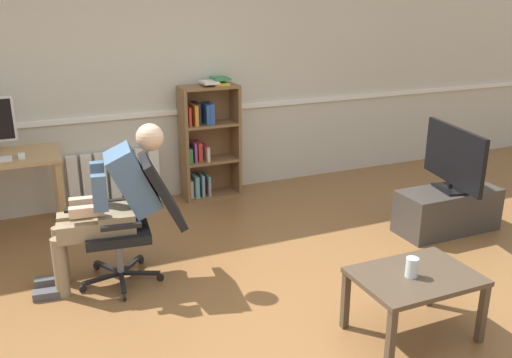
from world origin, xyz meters
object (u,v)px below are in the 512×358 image
Objects in this scene: bookshelf at (207,142)px; office_chair at (138,215)px; radiator at (115,179)px; person_seated at (111,202)px; computer_mouse at (22,156)px; coffee_table at (415,283)px; tv_screen at (454,158)px; drinking_glass at (412,267)px; tv_stand at (447,210)px.

office_chair is at bearing -124.87° from bookshelf.
person_seated is (-0.28, -1.61, 0.36)m from radiator.
computer_mouse is 1.37m from office_chair.
coffee_table is at bearing -83.20° from bookshelf.
tv_screen is 1.87m from drinking_glass.
office_chair is 1.01× the size of tv_stand.
computer_mouse is 0.08× the size of person_seated.
coffee_table is (-1.36, -1.20, 0.18)m from tv_stand.
person_seated is 1.37× the size of tv_screen.
coffee_table is at bearing -66.71° from radiator.
tv_screen reaches higher than tv_stand.
office_chair is 0.79× the size of person_seated.
drinking_glass is at bearing -168.85° from coffee_table.
computer_mouse reaches higher than drinking_glass.
office_chair is at bearing 175.10° from tv_stand.
drinking_glass is (1.56, -1.47, -0.15)m from person_seated.
person_seated is (-1.25, -1.51, 0.04)m from bookshelf.
person_seated is 2.18m from coffee_table.
person_seated reaches higher than drinking_glass.
drinking_glass is (-1.41, -1.21, 0.30)m from tv_stand.
drinking_glass is (-1.41, -1.21, -0.21)m from tv_screen.
drinking_glass reaches higher than coffee_table.
computer_mouse is at bearing -146.59° from person_seated.
bookshelf is at bearing 12.83° from computer_mouse.
person_seated reaches higher than office_chair.
person_seated is 9.71× the size of drinking_glass.
person_seated is at bearing 175.01° from tv_stand.
computer_mouse is 1.10m from radiator.
coffee_table is (1.32, -3.07, 0.09)m from radiator.
tv_stand is at bearing -21.05° from computer_mouse.
drinking_glass is (2.12, -2.57, -0.28)m from computer_mouse.
tv_stand is 1.07× the size of tv_screen.
tv_screen reaches higher than computer_mouse.
bookshelf is 1.05× the size of person_seated.
tv_stand is at bearing 91.50° from office_chair.
bookshelf is at bearing 146.82° from person_seated.
computer_mouse is at bearing 129.54° from drinking_glass.
radiator is 1.67m from person_seated.
bookshelf is at bearing 96.80° from coffee_table.
office_chair is 0.22m from person_seated.
computer_mouse is 3.37m from coffee_table.
tv_stand is 1.83m from coffee_table.
computer_mouse is 3.82m from tv_stand.
bookshelf is 1.32× the size of office_chair.
tv_screen is 1.18× the size of coffee_table.
bookshelf is 1.34× the size of tv_stand.
computer_mouse reaches higher than tv_stand.
drinking_glass is at bearing -67.47° from radiator.
radiator is at bearing 113.29° from coffee_table.
radiator is at bearing 112.53° from drinking_glass.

